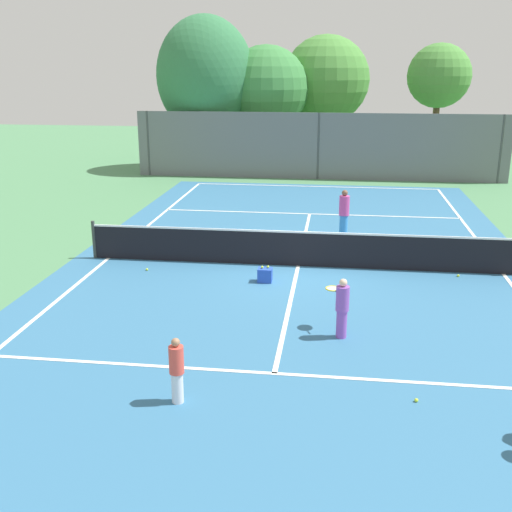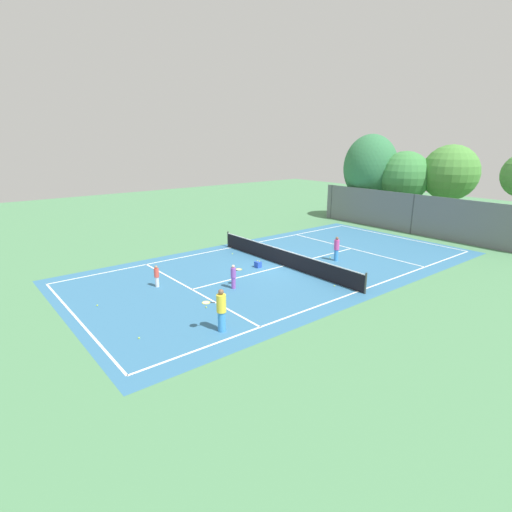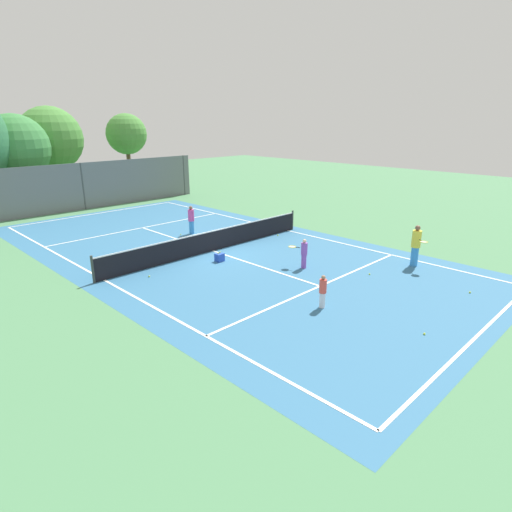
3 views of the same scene
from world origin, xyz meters
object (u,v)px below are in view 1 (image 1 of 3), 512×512
at_px(player_0, 344,213).
at_px(player_3, 177,370).
at_px(tennis_ball_2, 324,234).
at_px(player_2, 342,307).
at_px(ball_crate, 265,275).
at_px(tennis_ball_4, 416,400).
at_px(tennis_ball_5, 147,269).
at_px(tennis_ball_1, 458,276).

relative_size(player_0, player_3, 1.34).
relative_size(player_3, tennis_ball_2, 17.49).
xyz_separation_m(player_2, ball_crate, (-1.95, 3.18, -0.48)).
xyz_separation_m(player_2, tennis_ball_4, (1.26, -2.46, -0.63)).
height_order(player_3, ball_crate, player_3).
distance_m(ball_crate, tennis_ball_5, 3.33).
bearing_deg(tennis_ball_4, ball_crate, 119.59).
bearing_deg(player_2, tennis_ball_1, 54.06).
xyz_separation_m(tennis_ball_4, tennis_ball_5, (-6.50, 6.11, 0.00)).
xyz_separation_m(tennis_ball_1, tennis_ball_4, (-1.82, -6.70, 0.00)).
relative_size(player_3, tennis_ball_1, 17.49).
relative_size(ball_crate, tennis_ball_1, 6.45).
bearing_deg(player_3, player_0, 75.95).
xyz_separation_m(ball_crate, tennis_ball_4, (3.20, -5.64, -0.15)).
relative_size(player_3, tennis_ball_5, 17.49).
height_order(ball_crate, tennis_ball_4, ball_crate).
xyz_separation_m(tennis_ball_1, tennis_ball_5, (-8.32, -0.59, 0.00)).
bearing_deg(player_3, tennis_ball_4, 7.58).
bearing_deg(player_3, tennis_ball_5, 111.19).
distance_m(tennis_ball_4, tennis_ball_5, 8.92).
bearing_deg(tennis_ball_4, player_2, 117.07).
height_order(player_3, tennis_ball_5, player_3).
xyz_separation_m(player_3, ball_crate, (0.72, 6.16, -0.41)).
xyz_separation_m(player_0, player_3, (-2.73, -10.89, -0.20)).
bearing_deg(tennis_ball_1, tennis_ball_2, 133.41).
height_order(player_2, player_3, player_2).
bearing_deg(tennis_ball_1, player_3, -128.50).
bearing_deg(ball_crate, player_2, -58.56).
relative_size(tennis_ball_1, tennis_ball_4, 1.00).
xyz_separation_m(ball_crate, tennis_ball_5, (-3.29, 0.47, -0.15)).
xyz_separation_m(tennis_ball_2, tennis_ball_4, (1.82, -10.55, 0.00)).
relative_size(tennis_ball_2, tennis_ball_4, 1.00).
distance_m(tennis_ball_2, tennis_ball_5, 6.44).
distance_m(player_2, tennis_ball_5, 6.42).
bearing_deg(player_3, player_2, 48.15).
height_order(player_0, tennis_ball_1, player_0).
bearing_deg(ball_crate, tennis_ball_1, 11.91).
height_order(player_3, tennis_ball_4, player_3).
distance_m(tennis_ball_2, tennis_ball_4, 10.71).
bearing_deg(tennis_ball_2, player_3, -100.74).
xyz_separation_m(player_0, tennis_ball_2, (-0.63, 0.18, -0.76)).
relative_size(ball_crate, tennis_ball_4, 6.45).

